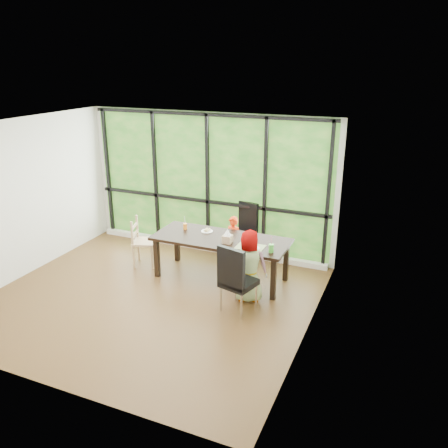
{
  "coord_description": "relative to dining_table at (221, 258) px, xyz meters",
  "views": [
    {
      "loc": [
        3.58,
        -5.47,
        3.6
      ],
      "look_at": [
        0.85,
        1.0,
        1.05
      ],
      "focal_mm": 36.53,
      "sensor_mm": 36.0,
      "label": 1
    }
  ],
  "objects": [
    {
      "name": "orange_cup",
      "position": [
        -0.75,
        0.14,
        0.43
      ],
      "size": [
        0.07,
        0.07,
        0.11
      ],
      "primitive_type": "cylinder",
      "color": "orange",
      "rests_on": "dining_table"
    },
    {
      "name": "straw_white",
      "position": [
        -0.75,
        0.14,
        0.52
      ],
      "size": [
        0.01,
        0.04,
        0.2
      ],
      "primitive_type": "cylinder",
      "rotation": [
        0.14,
        0.0,
        0.0
      ],
      "color": "white",
      "rests_on": "orange_cup"
    },
    {
      "name": "window_sill",
      "position": [
        -0.75,
        1.05,
        -0.33
      ],
      "size": [
        4.8,
        0.12,
        0.1
      ],
      "primitive_type": "cube",
      "color": "silver",
      "rests_on": "ground"
    },
    {
      "name": "placemat",
      "position": [
        0.59,
        -0.18,
        0.38
      ],
      "size": [
        0.45,
        0.33,
        0.01
      ],
      "primitive_type": "cube",
      "color": "tan",
      "rests_on": "dining_table"
    },
    {
      "name": "chair_end_beech",
      "position": [
        -1.51,
        -0.02,
        0.08
      ],
      "size": [
        0.51,
        0.53,
        0.9
      ],
      "primitive_type": "cube",
      "rotation": [
        0.0,
        0.0,
        1.9
      ],
      "color": "#A1845D",
      "rests_on": "ground"
    },
    {
      "name": "chair_window_leather",
      "position": [
        0.02,
        0.92,
        0.17
      ],
      "size": [
        0.57,
        0.57,
        1.08
      ],
      "primitive_type": "cube",
      "rotation": [
        0.0,
        0.0,
        -0.28
      ],
      "color": "black",
      "rests_on": "ground"
    },
    {
      "name": "straw_pink",
      "position": [
        0.96,
        -0.24,
        0.55
      ],
      "size": [
        0.01,
        0.04,
        0.2
      ],
      "primitive_type": "cylinder",
      "rotation": [
        0.14,
        0.0,
        0.0
      ],
      "color": "pink",
      "rests_on": "green_cup"
    },
    {
      "name": "foliage_backdrop",
      "position": [
        -0.75,
        1.13,
        0.98
      ],
      "size": [
        4.8,
        0.02,
        2.65
      ],
      "primitive_type": "cube",
      "color": "#1A4C16",
      "rests_on": "back_wall"
    },
    {
      "name": "ground",
      "position": [
        -0.75,
        -1.1,
        -0.38
      ],
      "size": [
        5.0,
        5.0,
        0.0
      ],
      "primitive_type": "plane",
      "color": "black",
      "rests_on": "ground"
    },
    {
      "name": "green_cup",
      "position": [
        0.96,
        -0.24,
        0.44
      ],
      "size": [
        0.08,
        0.08,
        0.13
      ],
      "primitive_type": "cylinder",
      "color": "green",
      "rests_on": "dining_table"
    },
    {
      "name": "tissue_box",
      "position": [
        0.18,
        -0.15,
        0.44
      ],
      "size": [
        0.15,
        0.15,
        0.13
      ],
      "primitive_type": "cube",
      "color": "tan",
      "rests_on": "dining_table"
    },
    {
      "name": "plate_near",
      "position": [
        0.64,
        -0.23,
        0.38
      ],
      "size": [
        0.26,
        0.26,
        0.02
      ],
      "primitive_type": "cylinder",
      "color": "white",
      "rests_on": "dining_table"
    },
    {
      "name": "child_older",
      "position": [
        0.68,
        -0.52,
        0.21
      ],
      "size": [
        0.65,
        0.52,
        1.17
      ],
      "primitive_type": "imported",
      "rotation": [
        0.0,
        0.0,
        3.44
      ],
      "color": "gray",
      "rests_on": "ground"
    },
    {
      "name": "back_wall",
      "position": [
        -0.75,
        1.15,
        0.98
      ],
      "size": [
        5.0,
        0.0,
        5.0
      ],
      "primitive_type": "plane",
      "rotation": [
        1.57,
        0.0,
        0.0
      ],
      "color": "silver",
      "rests_on": "ground"
    },
    {
      "name": "crepe_rolls_far",
      "position": [
        -0.35,
        0.19,
        0.41
      ],
      "size": [
        0.1,
        0.12,
        0.04
      ],
      "primitive_type": null,
      "color": "tan",
      "rests_on": "plate_far"
    },
    {
      "name": "dining_table",
      "position": [
        0.0,
        0.0,
        0.0
      ],
      "size": [
        2.31,
        0.93,
        0.75
      ],
      "primitive_type": "cube",
      "rotation": [
        0.0,
        0.0,
        0.0
      ],
      "color": "black",
      "rests_on": "ground"
    },
    {
      "name": "plate_far",
      "position": [
        -0.35,
        0.19,
        0.38
      ],
      "size": [
        0.21,
        0.21,
        0.01
      ],
      "primitive_type": "cylinder",
      "color": "white",
      "rests_on": "dining_table"
    },
    {
      "name": "crepe_rolls_near",
      "position": [
        0.64,
        -0.23,
        0.41
      ],
      "size": [
        0.05,
        0.12,
        0.04
      ],
      "primitive_type": null,
      "color": "tan",
      "rests_on": "plate_near"
    },
    {
      "name": "chair_interior_leather",
      "position": [
        0.67,
        -0.89,
        0.17
      ],
      "size": [
        0.56,
        0.56,
        1.08
      ],
      "primitive_type": "cube",
      "rotation": [
        0.0,
        0.0,
        2.88
      ],
      "color": "black",
      "rests_on": "ground"
    },
    {
      "name": "tissue",
      "position": [
        0.18,
        -0.15,
        0.56
      ],
      "size": [
        0.12,
        0.12,
        0.11
      ],
      "primitive_type": "cone",
      "color": "white",
      "rests_on": "tissue_box"
    },
    {
      "name": "child_toddler",
      "position": [
        0.0,
        0.56,
        0.1
      ],
      "size": [
        0.39,
        0.3,
        0.95
      ],
      "primitive_type": "imported",
      "rotation": [
        0.0,
        0.0,
        -0.23
      ],
      "color": "red",
      "rests_on": "ground"
    },
    {
      "name": "window_mullions",
      "position": [
        -0.75,
        1.09,
        0.98
      ],
      "size": [
        4.8,
        0.06,
        2.65
      ],
      "primitive_type": null,
      "color": "black",
      "rests_on": "back_wall"
    }
  ]
}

